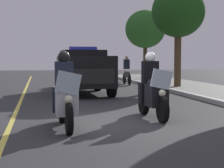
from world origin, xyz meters
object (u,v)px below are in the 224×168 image
(police_suv, at_px, (83,69))
(cyclist_background, at_px, (127,70))
(tree_far_back, at_px, (178,12))
(tree_behind_suv, at_px, (145,29))
(police_motorcycle_lead_left, at_px, (65,97))
(police_motorcycle_lead_right, at_px, (152,91))

(police_suv, distance_m, cyclist_background, 5.98)
(tree_far_back, bearing_deg, tree_behind_suv, 176.28)
(police_suv, xyz_separation_m, tree_behind_suv, (-10.13, 5.64, 2.55))
(police_motorcycle_lead_left, distance_m, police_motorcycle_lead_right, 2.51)
(police_suv, bearing_deg, tree_behind_suv, 150.89)
(police_suv, bearing_deg, police_motorcycle_lead_left, -9.44)
(police_motorcycle_lead_left, relative_size, tree_behind_suv, 0.44)
(police_motorcycle_lead_left, relative_size, tree_far_back, 0.42)
(police_motorcycle_lead_left, bearing_deg, tree_far_back, 147.59)
(tree_far_back, height_order, tree_behind_suv, tree_far_back)
(cyclist_background, height_order, tree_behind_suv, tree_behind_suv)
(police_motorcycle_lead_left, distance_m, police_suv, 8.10)
(tree_behind_suv, bearing_deg, police_motorcycle_lead_right, -15.19)
(police_motorcycle_lead_right, xyz_separation_m, police_suv, (-7.00, -0.99, 0.37))
(police_motorcycle_lead_left, xyz_separation_m, police_suv, (-7.98, 1.33, 0.37))
(cyclist_background, relative_size, tree_behind_suv, 0.36)
(cyclist_background, height_order, tree_far_back, tree_far_back)
(police_suv, distance_m, tree_far_back, 6.23)
(police_motorcycle_lead_right, distance_m, tree_behind_suv, 17.99)
(cyclist_background, bearing_deg, tree_behind_suv, 153.34)
(police_motorcycle_lead_right, xyz_separation_m, tree_far_back, (-9.17, 4.13, 3.18))
(police_motorcycle_lead_right, bearing_deg, tree_far_back, 155.75)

